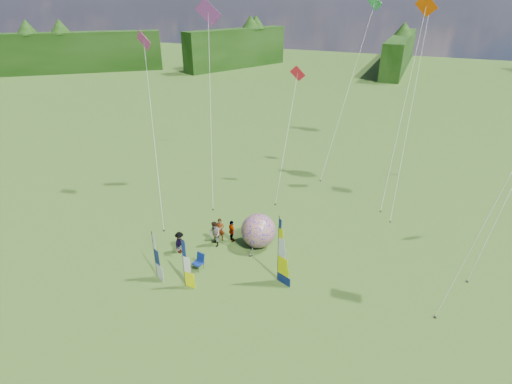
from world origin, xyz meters
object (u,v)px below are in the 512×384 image
at_px(spectator_a, 220,230).
at_px(kite_whale, 415,89).
at_px(camp_chair, 198,262).
at_px(bol_inflatable, 258,231).
at_px(side_banner_far, 155,256).
at_px(spectator_d, 232,231).
at_px(spectator_c, 180,243).
at_px(side_banner_left, 183,264).
at_px(spectator_b, 215,234).
at_px(feather_banner_main, 278,250).

relative_size(spectator_a, kite_whale, 0.09).
bearing_deg(camp_chair, kite_whale, 69.91).
relative_size(bol_inflatable, spectator_a, 1.40).
distance_m(side_banner_far, spectator_d, 6.05).
bearing_deg(kite_whale, spectator_c, -144.52).
bearing_deg(bol_inflatable, spectator_d, -173.02).
relative_size(bol_inflatable, spectator_d, 1.46).
bearing_deg(side_banner_left, spectator_d, 88.20).
bearing_deg(kite_whale, spectator_b, -143.40).
bearing_deg(spectator_d, spectator_a, 56.52).
bearing_deg(feather_banner_main, kite_whale, 93.48).
xyz_separation_m(spectator_a, spectator_c, (-1.81, -2.44, -0.07)).
height_order(side_banner_left, spectator_c, side_banner_left).
distance_m(spectator_c, camp_chair, 2.39).
bearing_deg(spectator_a, feather_banner_main, -41.52).
bearing_deg(side_banner_far, kite_whale, 79.32).
bearing_deg(bol_inflatable, spectator_b, -156.47).
bearing_deg(side_banner_far, camp_chair, 63.03).
bearing_deg(kite_whale, camp_chair, -137.76).
bearing_deg(feather_banner_main, spectator_d, 171.12).
distance_m(spectator_a, spectator_b, 0.79).
bearing_deg(spectator_d, spectator_b, 92.58).
bearing_deg(kite_whale, bol_inflatable, -137.92).
height_order(feather_banner_main, bol_inflatable, feather_banner_main).
distance_m(bol_inflatable, spectator_b, 3.05).
xyz_separation_m(side_banner_far, camp_chair, (2.00, 1.64, -1.04)).
relative_size(side_banner_far, kite_whale, 0.18).
bearing_deg(kite_whale, spectator_d, -143.18).
xyz_separation_m(spectator_c, spectator_d, (2.64, 2.63, 0.03)).
xyz_separation_m(side_banner_far, bol_inflatable, (4.50, 5.67, -0.39)).
height_order(spectator_b, spectator_d, spectator_b).
height_order(spectator_b, camp_chair, spectator_b).
xyz_separation_m(feather_banner_main, bol_inflatable, (-2.54, 3.03, -1.00)).
bearing_deg(spectator_a, bol_inflatable, -6.64).
bearing_deg(spectator_d, side_banner_left, 128.47).
height_order(feather_banner_main, spectator_a, feather_banner_main).
relative_size(side_banner_far, spectator_d, 1.94).
bearing_deg(spectator_c, spectator_a, -42.00).
xyz_separation_m(side_banner_left, camp_chair, (-0.08, 1.68, -1.08)).
bearing_deg(side_banner_far, feather_banner_main, 44.27).
xyz_separation_m(bol_inflatable, camp_chair, (-2.50, -4.03, -0.65)).
height_order(side_banner_far, spectator_d, side_banner_far).
xyz_separation_m(side_banner_left, spectator_a, (-0.35, 5.28, -0.77)).
xyz_separation_m(bol_inflatable, spectator_b, (-2.79, -1.21, -0.27)).
xyz_separation_m(bol_inflatable, spectator_c, (-4.58, -2.87, -0.41)).
distance_m(side_banner_far, bol_inflatable, 7.25).
bearing_deg(spectator_b, spectator_d, 86.30).
relative_size(side_banner_left, spectator_b, 1.75).
height_order(bol_inflatable, kite_whale, kite_whale).
height_order(side_banner_left, spectator_a, side_banner_left).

